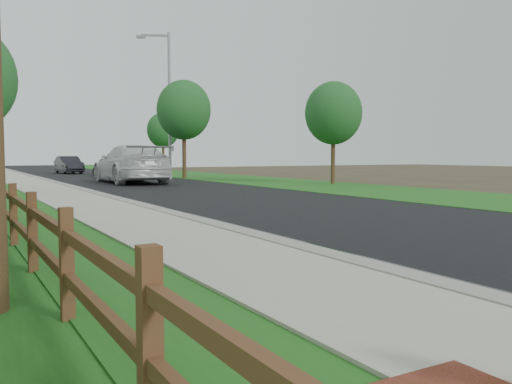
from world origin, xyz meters
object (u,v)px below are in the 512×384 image
ranch_fence (22,219)px  white_suv (131,164)px  dark_car_mid (109,167)px  streetlight (167,96)px

ranch_fence → white_suv: 21.86m
ranch_fence → dark_car_mid: (8.87, 29.57, 0.09)m
white_suv → ranch_fence: bearing=70.0°
dark_car_mid → streetlight: size_ratio=0.41×
streetlight → dark_car_mid: bearing=137.2°
dark_car_mid → streetlight: (3.26, -3.02, 4.85)m
ranch_fence → white_suv: bearing=69.2°
dark_car_mid → white_suv: bearing=84.9°
white_suv → dark_car_mid: (1.10, 9.14, -0.34)m
ranch_fence → dark_car_mid: 30.87m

